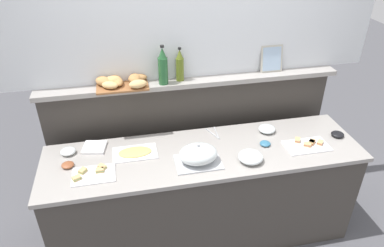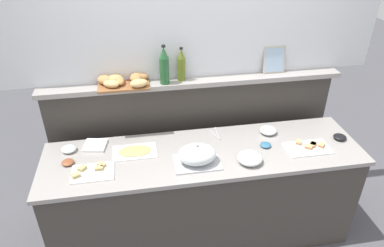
{
  "view_description": "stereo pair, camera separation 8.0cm",
  "coord_description": "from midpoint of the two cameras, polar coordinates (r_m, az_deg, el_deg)",
  "views": [
    {
      "loc": [
        -0.55,
        -2.17,
        2.51
      ],
      "look_at": [
        -0.08,
        0.1,
        1.1
      ],
      "focal_mm": 33.34,
      "sensor_mm": 36.0,
      "label": 1
    },
    {
      "loc": [
        -0.47,
        -2.19,
        2.51
      ],
      "look_at": [
        -0.08,
        0.1,
        1.1
      ],
      "focal_mm": 33.34,
      "sensor_mm": 36.0,
      "label": 2
    }
  ],
  "objects": [
    {
      "name": "sandwich_platter_side",
      "position": [
        2.65,
        -16.42,
        -7.75
      ],
      "size": [
        0.3,
        0.21,
        0.04
      ],
      "color": "white",
      "rests_on": "buffet_counter"
    },
    {
      "name": "bread_basket",
      "position": [
        2.87,
        -12.01,
        6.6
      ],
      "size": [
        0.43,
        0.3,
        0.08
      ],
      "color": "brown",
      "rests_on": "back_ledge_unit"
    },
    {
      "name": "sandwich_platter_rear",
      "position": [
        2.96,
        17.26,
        -3.29
      ],
      "size": [
        0.35,
        0.2,
        0.04
      ],
      "color": "silver",
      "rests_on": "buffet_counter"
    },
    {
      "name": "olive_oil_bottle",
      "position": [
        2.88,
        -2.77,
        9.19
      ],
      "size": [
        0.06,
        0.06,
        0.28
      ],
      "color": "#56661E",
      "rests_on": "back_ledge_unit"
    },
    {
      "name": "glass_bowl_medium",
      "position": [
        2.68,
        8.49,
        -5.36
      ],
      "size": [
        0.19,
        0.19,
        0.07
      ],
      "color": "silver",
      "rests_on": "buffet_counter"
    },
    {
      "name": "buffet_counter",
      "position": [
        3.05,
        1.11,
        -11.37
      ],
      "size": [
        2.47,
        0.68,
        0.89
      ],
      "color": "#3D3833",
      "rests_on": "ground_plane"
    },
    {
      "name": "condiment_bowl_dark",
      "position": [
        3.16,
        21.59,
        -1.62
      ],
      "size": [
        0.1,
        0.1,
        0.04
      ],
      "primitive_type": "ellipsoid",
      "color": "black",
      "rests_on": "buffet_counter"
    },
    {
      "name": "cold_cuts_platter",
      "position": [
        2.78,
        -9.92,
        -4.62
      ],
      "size": [
        0.34,
        0.21,
        0.02
      ],
      "color": "white",
      "rests_on": "buffet_counter"
    },
    {
      "name": "serving_tongs",
      "position": [
        2.98,
        2.89,
        -1.61
      ],
      "size": [
        0.08,
        0.19,
        0.01
      ],
      "color": "#B7BABF",
      "rests_on": "buffet_counter"
    },
    {
      "name": "glass_bowl_large",
      "position": [
        3.05,
        11.14,
        -0.89
      ],
      "size": [
        0.14,
        0.14,
        0.06
      ],
      "color": "silver",
      "rests_on": "buffet_counter"
    },
    {
      "name": "condiment_bowl_red",
      "position": [
        2.89,
        10.84,
        -3.17
      ],
      "size": [
        0.09,
        0.09,
        0.03
      ],
      "primitive_type": "ellipsoid",
      "color": "teal",
      "rests_on": "buffet_counter"
    },
    {
      "name": "napkin_stack",
      "position": [
        2.91,
        -16.11,
        -3.7
      ],
      "size": [
        0.2,
        0.2,
        0.02
      ],
      "primitive_type": "cube",
      "rotation": [
        0.0,
        0.0,
        -0.18
      ],
      "color": "white",
      "rests_on": "buffet_counter"
    },
    {
      "name": "glass_bowl_small",
      "position": [
        2.91,
        -19.96,
        -4.24
      ],
      "size": [
        0.11,
        0.11,
        0.05
      ],
      "color": "silver",
      "rests_on": "buffet_counter"
    },
    {
      "name": "wine_bottle_green",
      "position": [
        2.82,
        -5.51,
        8.99
      ],
      "size": [
        0.08,
        0.08,
        0.32
      ],
      "color": "#23562D",
      "rests_on": "back_ledge_unit"
    },
    {
      "name": "condiment_bowl_cream",
      "position": [
        2.78,
        -20.06,
        -6.26
      ],
      "size": [
        0.09,
        0.09,
        0.03
      ],
      "primitive_type": "ellipsoid",
      "color": "brown",
      "rests_on": "buffet_counter"
    },
    {
      "name": "ground_plane",
      "position": [
        3.78,
        -1.0,
        -10.3
      ],
      "size": [
        12.0,
        12.0,
        0.0
      ],
      "primitive_type": "plane",
      "color": "#4C4C51"
    },
    {
      "name": "serving_cloche",
      "position": [
        2.61,
        0.11,
        -5.03
      ],
      "size": [
        0.34,
        0.24,
        0.17
      ],
      "color": "#B7BABF",
      "rests_on": "buffet_counter"
    },
    {
      "name": "back_ledge_unit",
      "position": [
        3.3,
        -0.83,
        -2.34
      ],
      "size": [
        2.5,
        0.22,
        1.31
      ],
      "color": "#3D3833",
      "rests_on": "ground_plane"
    },
    {
      "name": "framed_picture",
      "position": [
        3.11,
        11.89,
        10.08
      ],
      "size": [
        0.19,
        0.06,
        0.23
      ],
      "color": "#B2AD9E",
      "rests_on": "back_ledge_unit"
    }
  ]
}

